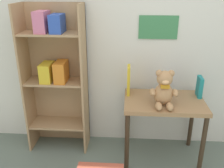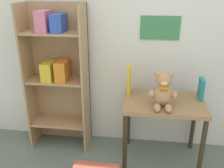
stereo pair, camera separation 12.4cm
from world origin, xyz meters
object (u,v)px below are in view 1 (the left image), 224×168
display_table (163,109)px  book_standing_yellow (129,80)px  bookshelf_side (56,72)px  book_standing_teal (200,87)px  teddy_bear (164,90)px  book_standing_blue (164,85)px

display_table → book_standing_yellow: bearing=160.0°
bookshelf_side → book_standing_teal: size_ratio=7.61×
bookshelf_side → book_standing_teal: 1.31m
book_standing_yellow → book_standing_teal: 0.63m
display_table → book_standing_yellow: (-0.32, 0.11, 0.22)m
teddy_bear → book_standing_yellow: 0.36m
bookshelf_side → book_standing_teal: bearing=-2.5°
teddy_bear → book_standing_teal: (0.34, 0.20, -0.05)m
display_table → book_standing_teal: bearing=17.9°
book_standing_blue → book_standing_teal: 0.32m
teddy_bear → bookshelf_side: bearing=165.0°
display_table → teddy_bear: size_ratio=2.27×
bookshelf_side → teddy_bear: 1.00m
display_table → teddy_bear: teddy_bear is taller
book_standing_yellow → bookshelf_side: bearing=176.1°
teddy_bear → book_standing_blue: bearing=83.0°
book_standing_yellow → book_standing_teal: bearing=-1.3°
teddy_bear → book_standing_blue: (0.03, 0.21, -0.04)m
teddy_bear → book_standing_yellow: bearing=143.6°
display_table → book_standing_teal: book_standing_teal is taller
display_table → book_standing_yellow: 0.40m
book_standing_blue → bookshelf_side: bearing=174.4°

